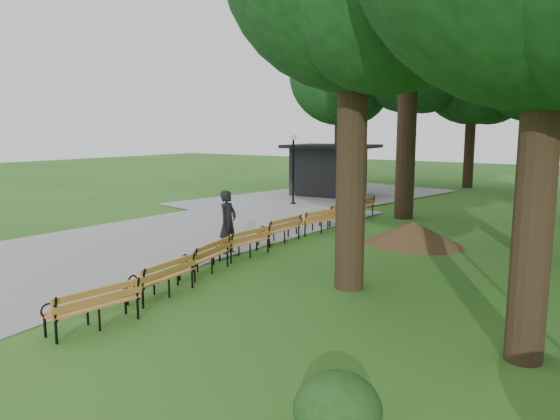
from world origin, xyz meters
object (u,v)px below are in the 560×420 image
Objects in this scene: dirt_mound at (413,233)px; bench_6 at (335,213)px; person at (228,222)px; bench_3 at (244,242)px; bench_2 at (204,257)px; lamp_post at (293,155)px; bench_4 at (279,230)px; bench_7 at (358,207)px; kiosk at (329,170)px; bench_5 at (317,221)px; bench_0 at (93,306)px; bench_1 at (161,277)px.

dirt_mound is 1.47× the size of bench_6.
person reaches higher than bench_3.
bench_2 is 8.22m from bench_6.
lamp_post reaches higher than bench_4.
dirt_mound is 1.47× the size of bench_4.
dirt_mound is at bearing 50.60° from bench_7.
lamp_post is at bearing -130.06° from bench_6.
kiosk is 2.43× the size of bench_2.
bench_5 is (-0.37, 6.32, 0.00)m from bench_2.
bench_7 is (-1.54, 14.23, 0.00)m from bench_0.
bench_2 is 1.00× the size of bench_4.
bench_1 is at bearing -78.14° from kiosk.
person is at bearing 6.40° from bench_5.
person is at bearing -2.90° from bench_6.
bench_5 is at bearing 172.05° from bench_2.
person is 1.01× the size of bench_5.
bench_4 is 4.03m from bench_6.
kiosk reaches higher than bench_7.
lamp_post reaches higher than bench_3.
bench_5 is (-0.11, 4.34, 0.00)m from bench_3.
kiosk reaches higher than bench_2.
bench_3 is 4.34m from bench_5.
bench_7 is at bearing 179.58° from bench_1.
bench_4 is (-0.28, 2.18, 0.00)m from bench_3.
kiosk is at bearing -167.55° from bench_1.
lamp_post is 1.85× the size of bench_6.
bench_6 is at bearing 4.88° from bench_7.
bench_5 is (-0.88, 8.28, 0.00)m from bench_1.
bench_6 is at bearing -173.68° from bench_3.
bench_4 is 6.05m from bench_7.
bench_6 is at bearing -165.64° from bench_0.
bench_1 and bench_7 have the same top height.
bench_5 reaches higher than dirt_mound.
kiosk is 11.08m from bench_5.
person is 1.01× the size of bench_1.
bench_0 is (6.35, -20.13, -1.00)m from kiosk.
dirt_mound is 1.47× the size of bench_1.
bench_4 is 1.00× the size of bench_5.
dirt_mound is 7.18m from bench_2.
bench_5 is at bearing -178.53° from dirt_mound.
bench_4 is (-1.44, 8.19, 0.00)m from bench_0.
bench_1 is 4.02m from bench_3.
lamp_post is at bearing -168.24° from bench_2.
bench_3 is at bearing 3.10° from bench_6.
bench_3 is at bearing 14.99° from bench_5.
bench_4 is (4.48, -7.64, -2.06)m from lamp_post.
kiosk is 9.32m from bench_6.
bench_5 is at bearing 7.97° from bench_6.
bench_0 is at bearing 20.52° from bench_5.
bench_2 is (-3.22, -6.41, 0.06)m from dirt_mound.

